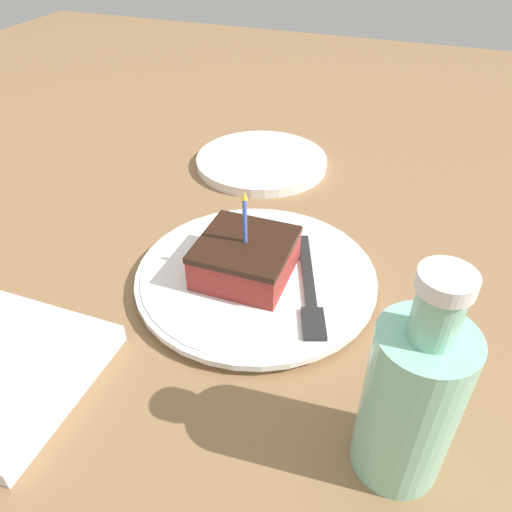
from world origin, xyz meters
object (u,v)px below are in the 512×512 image
object	(u,v)px
side_plate	(262,161)
plate	(256,277)
bottle	(411,399)
cake_slice	(245,257)
fork	(310,290)

from	to	relation	value
side_plate	plate	bearing A→B (deg)	-71.45
bottle	side_plate	size ratio (longest dim) A/B	0.92
plate	cake_slice	bearing A→B (deg)	-144.65
side_plate	bottle	bearing A→B (deg)	-58.43
plate	cake_slice	size ratio (longest dim) A/B	2.57
plate	side_plate	xyz separation A→B (m)	(-0.10, 0.29, -0.00)
plate	side_plate	size ratio (longest dim) A/B	1.30
cake_slice	bottle	world-z (taller)	bottle
fork	bottle	distance (m)	0.21
cake_slice	fork	world-z (taller)	cake_slice
fork	side_plate	xyz separation A→B (m)	(-0.17, 0.30, -0.01)
plate	cake_slice	xyz separation A→B (m)	(-0.01, -0.01, 0.03)
fork	bottle	xyz separation A→B (m)	(0.12, -0.16, 0.06)
plate	side_plate	bearing A→B (deg)	108.55
cake_slice	side_plate	xyz separation A→B (m)	(-0.09, 0.30, -0.03)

